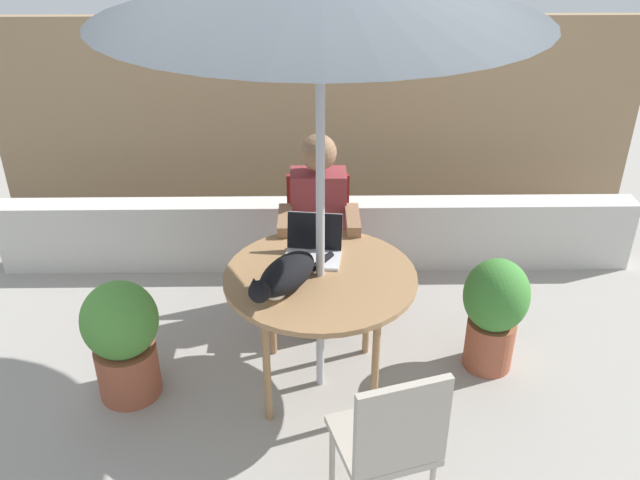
{
  "coord_description": "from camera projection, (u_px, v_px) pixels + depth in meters",
  "views": [
    {
      "loc": [
        -0.05,
        -2.98,
        2.62
      ],
      "look_at": [
        0.0,
        0.1,
        0.88
      ],
      "focal_mm": 37.98,
      "sensor_mm": 36.0,
      "label": 1
    }
  ],
  "objects": [
    {
      "name": "potted_plant_near_fence",
      "position": [
        494.0,
        310.0,
        3.83
      ],
      "size": [
        0.37,
        0.37,
        0.71
      ],
      "color": "#9E5138",
      "rests_on": "ground"
    },
    {
      "name": "ground_plane",
      "position": [
        320.0,
        383.0,
        3.88
      ],
      "size": [
        14.0,
        14.0,
        0.0
      ],
      "primitive_type": "plane",
      "color": "gray"
    },
    {
      "name": "fence_back",
      "position": [
        316.0,
        122.0,
        5.31
      ],
      "size": [
        5.03,
        0.08,
        1.64
      ],
      "primitive_type": "cube",
      "color": "#937756",
      "rests_on": "ground"
    },
    {
      "name": "chair_occupied",
      "position": [
        318.0,
        233.0,
        4.37
      ],
      "size": [
        0.4,
        0.4,
        0.88
      ],
      "color": "maroon",
      "rests_on": "ground"
    },
    {
      "name": "potted_plant_by_chair",
      "position": [
        123.0,
        337.0,
        3.63
      ],
      "size": [
        0.41,
        0.41,
        0.71
      ],
      "color": "#9E5138",
      "rests_on": "ground"
    },
    {
      "name": "planter_wall_low",
      "position": [
        318.0,
        234.0,
        4.88
      ],
      "size": [
        4.53,
        0.2,
        0.52
      ],
      "primitive_type": "cube",
      "color": "beige",
      "rests_on": "ground"
    },
    {
      "name": "patio_table",
      "position": [
        320.0,
        284.0,
        3.55
      ],
      "size": [
        1.01,
        1.01,
        0.73
      ],
      "color": "#9E754C",
      "rests_on": "ground"
    },
    {
      "name": "chair_empty",
      "position": [
        391.0,
        438.0,
        2.82
      ],
      "size": [
        0.5,
        0.5,
        0.88
      ],
      "color": "#B2A899",
      "rests_on": "ground"
    },
    {
      "name": "cat",
      "position": [
        284.0,
        276.0,
        3.35
      ],
      "size": [
        0.43,
        0.55,
        0.17
      ],
      "color": "black",
      "rests_on": "patio_table"
    },
    {
      "name": "person_seated",
      "position": [
        319.0,
        221.0,
        4.15
      ],
      "size": [
        0.48,
        0.48,
        1.22
      ],
      "color": "maroon",
      "rests_on": "ground"
    },
    {
      "name": "laptop",
      "position": [
        314.0,
        244.0,
        3.67
      ],
      "size": [
        0.33,
        0.29,
        0.21
      ],
      "color": "silver",
      "rests_on": "patio_table"
    }
  ]
}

